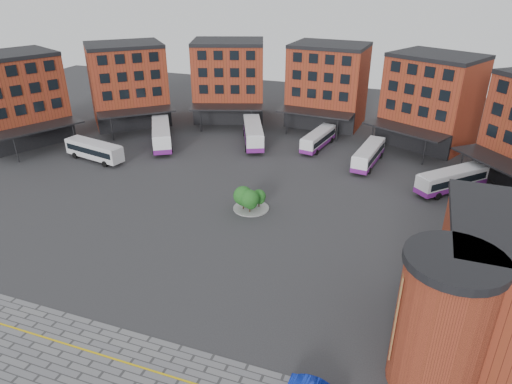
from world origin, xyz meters
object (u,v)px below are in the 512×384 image
(tree_island, at_px, (249,199))
(bus_e, at_px, (369,155))
(bus_f, at_px, (452,180))
(bus_d, at_px, (318,139))
(bus_c, at_px, (253,133))
(bus_b, at_px, (161,134))
(bus_a, at_px, (94,149))

(tree_island, bearing_deg, bus_e, 59.19)
(bus_e, height_order, bus_f, bus_f)
(bus_f, bearing_deg, bus_d, -162.41)
(bus_f, bearing_deg, bus_c, -150.96)
(bus_b, xyz_separation_m, bus_c, (14.01, 5.85, -0.04))
(bus_d, distance_m, bus_e, 9.77)
(bus_b, height_order, bus_c, bus_b)
(bus_c, bearing_deg, bus_a, -166.56)
(bus_c, bearing_deg, bus_d, -13.99)
(bus_a, distance_m, bus_c, 25.28)
(bus_e, xyz_separation_m, bus_f, (11.45, -5.44, 0.05))
(bus_f, bearing_deg, tree_island, -104.56)
(bus_a, bearing_deg, bus_d, -49.86)
(bus_a, height_order, bus_b, bus_b)
(bus_a, bearing_deg, bus_e, -61.19)
(bus_b, bearing_deg, tree_island, -68.87)
(bus_c, bearing_deg, bus_e, -31.58)
(bus_e, relative_size, bus_f, 1.13)
(bus_e, distance_m, bus_f, 12.67)
(bus_b, relative_size, bus_f, 1.27)
(bus_a, bearing_deg, bus_c, -41.74)
(bus_b, xyz_separation_m, bus_f, (44.75, -2.37, -0.25))
(tree_island, height_order, bus_f, tree_island)
(tree_island, relative_size, bus_e, 0.42)
(tree_island, height_order, bus_a, tree_island)
(bus_c, relative_size, bus_f, 1.30)
(tree_island, height_order, bus_d, tree_island)
(bus_d, relative_size, bus_e, 0.95)
(bus_c, bearing_deg, bus_b, 179.28)
(bus_b, relative_size, bus_e, 1.13)
(bus_b, height_order, bus_e, bus_b)
(bus_d, distance_m, bus_f, 22.44)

